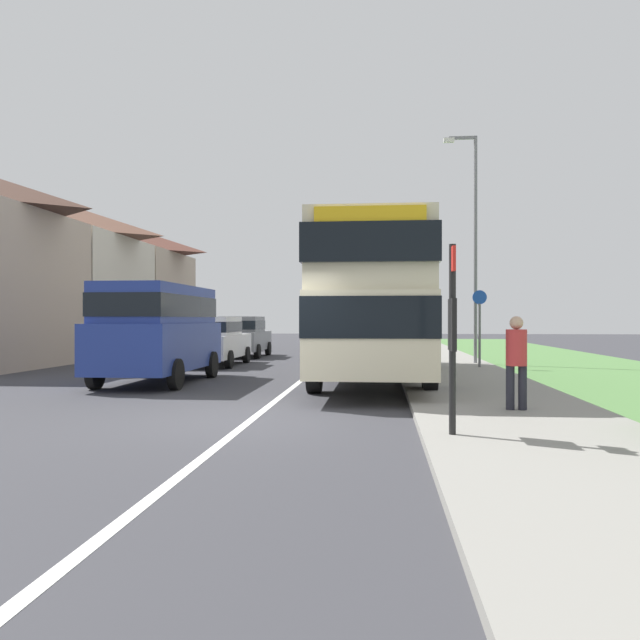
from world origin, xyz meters
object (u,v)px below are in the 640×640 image
at_px(cycle_route_sign, 480,325).
at_px(parked_car_white, 214,339).
at_px(bus_stop_sign, 452,325).
at_px(street_lamp_mid, 473,235).
at_px(double_decker_bus, 373,299).
at_px(parked_van_blue, 159,326).
at_px(parked_car_grey, 243,335).
at_px(pedestrian_at_stop, 516,358).
at_px(pedestrian_walking_away, 434,340).

bearing_deg(cycle_route_sign, parked_car_white, 170.98).
distance_m(bus_stop_sign, street_lamp_mid, 14.35).
height_order(double_decker_bus, bus_stop_sign, double_decker_bus).
bearing_deg(parked_van_blue, cycle_route_sign, 28.00).
height_order(parked_car_grey, pedestrian_at_stop, parked_car_grey).
bearing_deg(bus_stop_sign, parked_car_grey, 110.08).
bearing_deg(street_lamp_mid, double_decker_bus, -122.63).
relative_size(parked_van_blue, bus_stop_sign, 1.95).
distance_m(parked_van_blue, cycle_route_sign, 9.85).
height_order(parked_van_blue, parked_car_grey, parked_van_blue).
distance_m(parked_car_white, pedestrian_walking_away, 7.69).
bearing_deg(street_lamp_mid, parked_car_white, -176.79).
bearing_deg(parked_car_white, double_decker_bus, -40.16).
relative_size(parked_car_white, pedestrian_at_stop, 2.63).
height_order(pedestrian_walking_away, cycle_route_sign, cycle_route_sign).
distance_m(parked_car_white, street_lamp_mid, 9.61).
relative_size(pedestrian_at_stop, cycle_route_sign, 0.66).
relative_size(parked_van_blue, street_lamp_mid, 0.64).
height_order(parked_car_grey, pedestrian_walking_away, parked_car_grey).
bearing_deg(street_lamp_mid, parked_car_grey, 153.07).
height_order(parked_van_blue, parked_car_white, parked_van_blue).
distance_m(parked_van_blue, pedestrian_at_stop, 9.29).
bearing_deg(parked_van_blue, pedestrian_walking_away, 28.69).
bearing_deg(parked_car_grey, parked_car_white, -89.62).
bearing_deg(bus_stop_sign, street_lamp_mid, 80.94).
height_order(pedestrian_at_stop, cycle_route_sign, cycle_route_sign).
xyz_separation_m(parked_van_blue, cycle_route_sign, (8.69, 4.62, -0.02)).
bearing_deg(parked_car_white, cycle_route_sign, -9.02).
bearing_deg(double_decker_bus, parked_van_blue, -166.26).
bearing_deg(pedestrian_walking_away, parked_car_white, 164.39).
relative_size(double_decker_bus, pedestrian_at_stop, 6.89).
height_order(pedestrian_walking_away, street_lamp_mid, street_lamp_mid).
relative_size(parked_van_blue, parked_car_white, 1.15).
height_order(double_decker_bus, cycle_route_sign, double_decker_bus).
height_order(pedestrian_at_stop, pedestrian_walking_away, same).
relative_size(parked_van_blue, cycle_route_sign, 2.01).
xyz_separation_m(parked_car_grey, bus_stop_sign, (6.73, -18.42, 0.60)).
xyz_separation_m(double_decker_bus, parked_car_white, (-5.58, 4.71, -1.21)).
height_order(parked_car_grey, street_lamp_mid, street_lamp_mid).
bearing_deg(bus_stop_sign, parked_car_white, 116.61).
relative_size(parked_car_grey, bus_stop_sign, 1.57).
xyz_separation_m(pedestrian_at_stop, bus_stop_sign, (-1.31, -2.38, 0.56)).
height_order(parked_van_blue, bus_stop_sign, bus_stop_sign).
bearing_deg(parked_car_grey, parked_van_blue, -88.96).
bearing_deg(street_lamp_mid, pedestrian_at_stop, -94.50).
distance_m(parked_car_grey, pedestrian_walking_away, 10.29).
bearing_deg(parked_van_blue, parked_car_white, 91.59).
bearing_deg(pedestrian_walking_away, bus_stop_sign, -93.57).
height_order(pedestrian_at_stop, street_lamp_mid, street_lamp_mid).
relative_size(parked_car_white, bus_stop_sign, 1.69).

